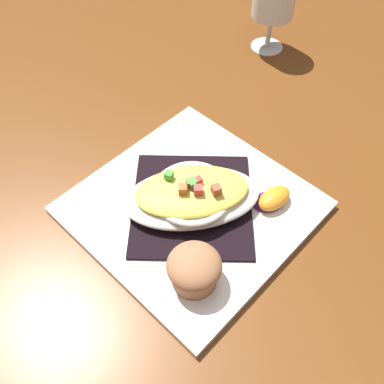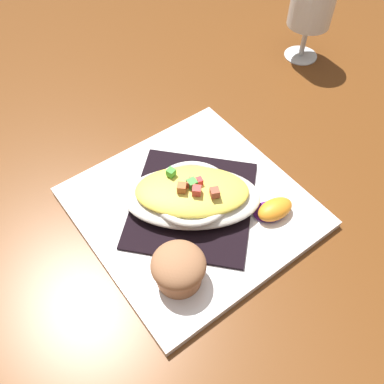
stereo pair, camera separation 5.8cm
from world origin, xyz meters
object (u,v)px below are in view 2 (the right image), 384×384
at_px(muffin, 179,268).
at_px(orange_garnish, 274,210).
at_px(gratin_dish, 192,195).
at_px(stemmed_glass, 312,8).
at_px(square_plate, 192,207).

xyz_separation_m(muffin, orange_garnish, (-0.03, 0.16, -0.02)).
relative_size(gratin_dish, orange_garnish, 3.69).
bearing_deg(stemmed_glass, orange_garnish, -42.45).
bearing_deg(orange_garnish, square_plate, -125.71).
bearing_deg(muffin, stemmed_glass, 126.82).
relative_size(orange_garnish, stemmed_glass, 0.40).
distance_m(square_plate, orange_garnish, 0.12).
bearing_deg(orange_garnish, muffin, -80.46).
bearing_deg(orange_garnish, stemmed_glass, 137.55).
height_order(gratin_dish, muffin, same).
xyz_separation_m(gratin_dish, orange_garnish, (0.07, 0.09, -0.01)).
xyz_separation_m(gratin_dish, muffin, (0.09, -0.07, 0.00)).
bearing_deg(gratin_dish, orange_garnish, 54.30).
distance_m(muffin, stemmed_glass, 0.54).
bearing_deg(square_plate, muffin, -35.87).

